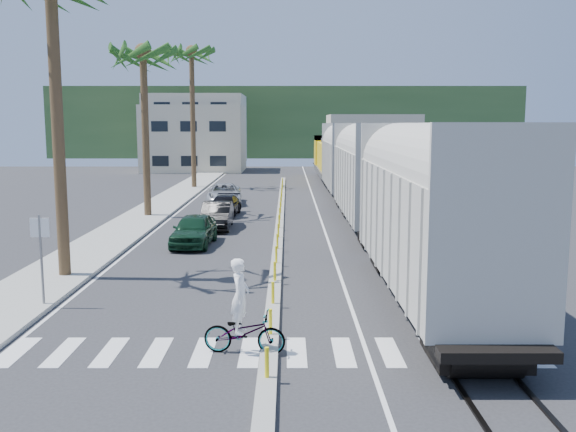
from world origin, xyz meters
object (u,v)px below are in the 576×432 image
(car_lead, at_px, (194,230))
(cyclist, at_px, (243,323))
(car_second, at_px, (217,216))
(street_sign, at_px, (41,247))

(car_lead, xyz_separation_m, cyclist, (3.38, -14.64, 0.03))
(car_second, xyz_separation_m, cyclist, (2.82, -19.63, 0.05))
(cyclist, bearing_deg, car_lead, 19.93)
(car_lead, bearing_deg, street_sign, -104.15)
(street_sign, height_order, car_lead, street_sign)
(street_sign, relative_size, cyclist, 1.21)
(street_sign, bearing_deg, car_lead, 72.86)
(car_lead, height_order, car_second, car_lead)
(street_sign, xyz_separation_m, cyclist, (6.64, -4.06, -1.18))
(car_lead, distance_m, car_second, 5.02)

